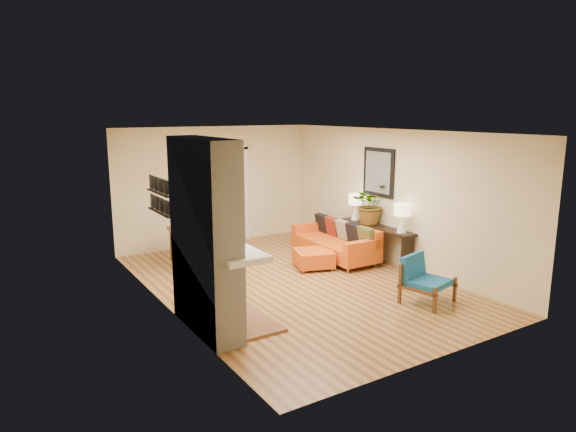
% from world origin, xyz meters
% --- Properties ---
extents(room_shell, '(6.50, 6.50, 6.50)m').
position_xyz_m(room_shell, '(0.60, 2.63, 1.24)').
color(room_shell, '#B68846').
rests_on(room_shell, ground).
extents(fireplace, '(1.09, 1.68, 2.60)m').
position_xyz_m(fireplace, '(-2.00, -1.00, 1.24)').
color(fireplace, white).
rests_on(fireplace, ground).
extents(sofa, '(0.87, 1.97, 0.77)m').
position_xyz_m(sofa, '(1.58, 0.83, 0.34)').
color(sofa, silver).
rests_on(sofa, ground).
extents(ottoman, '(0.84, 0.84, 0.34)m').
position_xyz_m(ottoman, '(0.78, 0.53, 0.20)').
color(ottoman, silver).
rests_on(ottoman, ground).
extents(blue_chair, '(0.84, 0.82, 0.72)m').
position_xyz_m(blue_chair, '(1.24, -1.78, 0.39)').
color(blue_chair, brown).
rests_on(blue_chair, ground).
extents(dining_table, '(0.86, 1.60, 0.84)m').
position_xyz_m(dining_table, '(-1.10, 1.99, 0.55)').
color(dining_table, brown).
rests_on(dining_table, ground).
extents(console_table, '(0.34, 1.85, 0.72)m').
position_xyz_m(console_table, '(2.07, 0.23, 0.58)').
color(console_table, black).
rests_on(console_table, ground).
extents(lamp_near, '(0.30, 0.30, 0.54)m').
position_xyz_m(lamp_near, '(2.07, -0.44, 1.06)').
color(lamp_near, white).
rests_on(lamp_near, console_table).
extents(lamp_far, '(0.30, 0.30, 0.54)m').
position_xyz_m(lamp_far, '(2.07, 0.89, 1.06)').
color(lamp_far, white).
rests_on(lamp_far, console_table).
extents(houseplant, '(0.90, 0.84, 0.81)m').
position_xyz_m(houseplant, '(2.06, 0.44, 1.13)').
color(houseplant, '#1E5919').
rests_on(houseplant, console_table).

